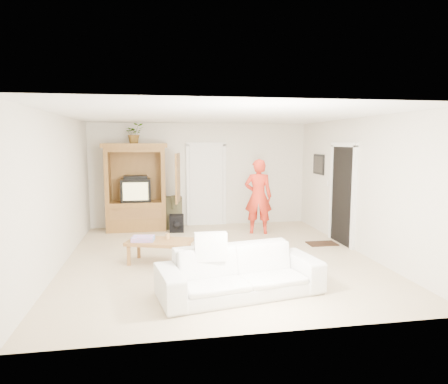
{
  "coord_description": "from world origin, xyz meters",
  "views": [
    {
      "loc": [
        -1.12,
        -7.12,
        2.15
      ],
      "look_at": [
        0.21,
        0.6,
        1.15
      ],
      "focal_mm": 32.0,
      "sensor_mm": 36.0,
      "label": 1
    }
  ],
  "objects_px": {
    "armoire": "(137,193)",
    "sofa": "(240,272)",
    "man": "(258,196)",
    "coffee_table": "(159,243)"
  },
  "relations": [
    {
      "from": "armoire",
      "to": "coffee_table",
      "type": "bearing_deg",
      "value": -80.02
    },
    {
      "from": "sofa",
      "to": "man",
      "type": "bearing_deg",
      "value": 61.34
    },
    {
      "from": "man",
      "to": "coffee_table",
      "type": "bearing_deg",
      "value": 55.01
    },
    {
      "from": "armoire",
      "to": "sofa",
      "type": "bearing_deg",
      "value": -70.47
    },
    {
      "from": "armoire",
      "to": "coffee_table",
      "type": "height_order",
      "value": "armoire"
    },
    {
      "from": "man",
      "to": "armoire",
      "type": "bearing_deg",
      "value": -2.2
    },
    {
      "from": "man",
      "to": "coffee_table",
      "type": "relative_size",
      "value": 1.41
    },
    {
      "from": "sofa",
      "to": "coffee_table",
      "type": "bearing_deg",
      "value": 112.7
    },
    {
      "from": "sofa",
      "to": "coffee_table",
      "type": "height_order",
      "value": "sofa"
    },
    {
      "from": "armoire",
      "to": "sofa",
      "type": "relative_size",
      "value": 0.92
    }
  ]
}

